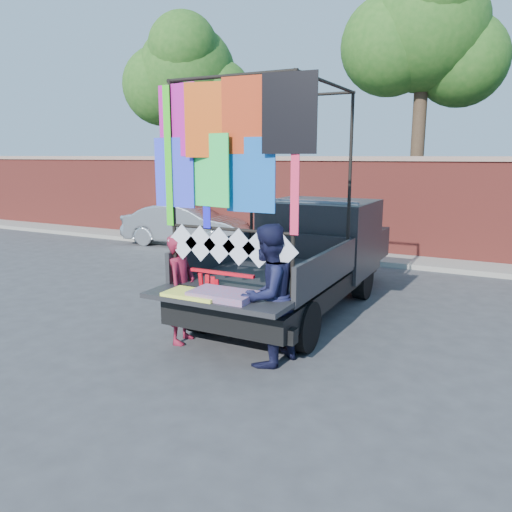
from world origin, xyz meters
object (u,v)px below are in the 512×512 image
at_px(woman, 181,289).
at_px(man, 268,295).
at_px(sedan, 186,224).
at_px(pickup_truck, 308,253).

relative_size(woman, man, 0.86).
relative_size(sedan, woman, 2.41).
bearing_deg(woman, pickup_truck, -27.66).
bearing_deg(man, woman, -81.39).
bearing_deg(sedan, woman, -155.35).
bearing_deg(sedan, man, -148.37).
distance_m(pickup_truck, man, 2.90).
relative_size(pickup_truck, sedan, 1.52).
distance_m(pickup_truck, woman, 2.85).
distance_m(sedan, man, 9.00).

